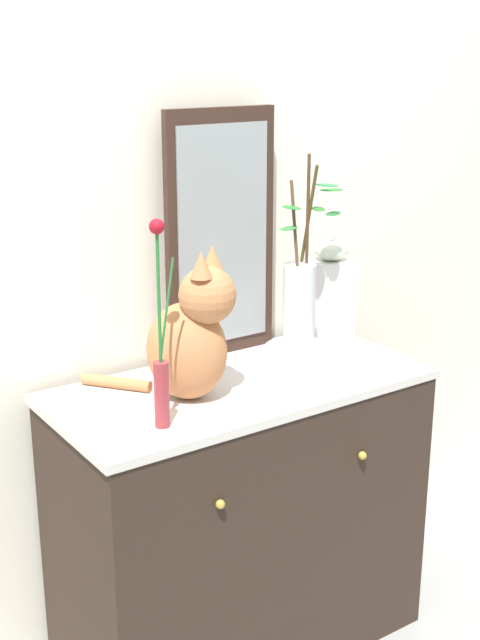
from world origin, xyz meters
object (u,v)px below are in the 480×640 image
cat_sitting (191,336)px  vase_slim_green (161,363)px  bowl_porcelain (298,358)px  sideboard (240,517)px  mirror_leaning (221,235)px  vase_glass_clear (300,299)px  jar_lidded_porcelain (330,297)px

cat_sitting → vase_slim_green: (-0.15, -0.11, -0.01)m
vase_slim_green → bowl_porcelain: vase_slim_green is taller
sideboard → mirror_leaning: (0.09, 0.23, 0.79)m
vase_glass_clear → bowl_porcelain: bearing=143.7°
mirror_leaning → vase_glass_clear: (0.11, -0.24, -0.15)m
bowl_porcelain → vase_slim_green: bearing=-166.7°
jar_lidded_porcelain → vase_slim_green: bearing=-163.5°
mirror_leaning → sideboard: bearing=-111.2°
mirror_leaning → jar_lidded_porcelain: size_ratio=2.00×
mirror_leaning → bowl_porcelain: size_ratio=3.77×
bowl_porcelain → jar_lidded_porcelain: jar_lidded_porcelain is taller
cat_sitting → jar_lidded_porcelain: size_ratio=1.12×
mirror_leaning → jar_lidded_porcelain: mirror_leaning is taller
sideboard → jar_lidded_porcelain: (0.38, 0.07, 0.59)m
sideboard → bowl_porcelain: (0.19, -0.01, 0.46)m
vase_slim_green → bowl_porcelain: size_ratio=2.67×
mirror_leaning → vase_glass_clear: 0.31m
vase_glass_clear → jar_lidded_porcelain: bearing=25.3°
sideboard → vase_slim_green: vase_slim_green is taller
sideboard → vase_slim_green: bearing=-157.2°
cat_sitting → bowl_porcelain: bearing=1.6°
sideboard → mirror_leaning: bearing=68.8°
mirror_leaning → vase_slim_green: size_ratio=1.41×
bowl_porcelain → mirror_leaning: bearing=113.4°
vase_glass_clear → mirror_leaning: bearing=113.6°
mirror_leaning → jar_lidded_porcelain: (0.29, -0.15, -0.20)m
vase_slim_green → bowl_porcelain: bearing=13.3°
sideboard → mirror_leaning: size_ratio=1.46×
cat_sitting → bowl_porcelain: (0.36, 0.01, -0.14)m
mirror_leaning → vase_slim_green: bearing=-138.6°
sideboard → vase_glass_clear: bearing=-4.3°
sideboard → vase_glass_clear: vase_glass_clear is taller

